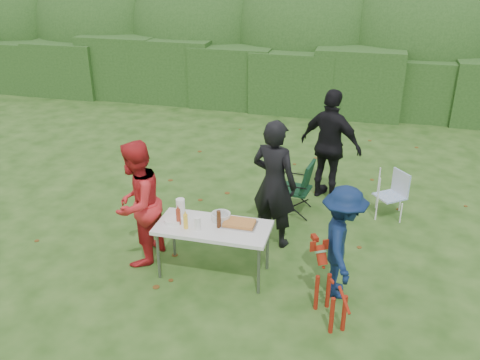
% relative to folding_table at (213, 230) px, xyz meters
% --- Properties ---
extents(ground, '(80.00, 80.00, 0.00)m').
position_rel_folding_table_xyz_m(ground, '(-0.18, 0.02, -0.69)').
color(ground, '#1E4211').
extents(hedge_row, '(22.00, 1.40, 1.70)m').
position_rel_folding_table_xyz_m(hedge_row, '(-0.18, 8.02, 0.16)').
color(hedge_row, '#23471C').
rests_on(hedge_row, ground).
extents(shrub_backdrop, '(20.00, 2.60, 3.20)m').
position_rel_folding_table_xyz_m(shrub_backdrop, '(-0.18, 9.62, 0.91)').
color(shrub_backdrop, '#3D6628').
rests_on(shrub_backdrop, ground).
extents(folding_table, '(1.50, 0.70, 0.74)m').
position_rel_folding_table_xyz_m(folding_table, '(0.00, 0.00, 0.00)').
color(folding_table, silver).
rests_on(folding_table, ground).
extents(person_cook, '(0.81, 0.66, 1.93)m').
position_rel_folding_table_xyz_m(person_cook, '(0.61, 1.01, 0.28)').
color(person_cook, black).
rests_on(person_cook, ground).
extents(person_red_jacket, '(0.75, 0.92, 1.78)m').
position_rel_folding_table_xyz_m(person_red_jacket, '(-1.10, 0.08, 0.20)').
color(person_red_jacket, red).
rests_on(person_red_jacket, ground).
extents(person_black_puffy, '(1.24, 0.91, 1.95)m').
position_rel_folding_table_xyz_m(person_black_puffy, '(1.26, 2.74, 0.29)').
color(person_black_puffy, black).
rests_on(person_black_puffy, ground).
extents(child, '(0.67, 1.03, 1.50)m').
position_rel_folding_table_xyz_m(child, '(1.67, -0.01, 0.06)').
color(child, '#0C1D42').
rests_on(child, ground).
extents(dog, '(0.74, 0.93, 0.83)m').
position_rel_folding_table_xyz_m(dog, '(1.61, -0.56, -0.27)').
color(dog, maroon).
rests_on(dog, ground).
extents(camping_chair, '(0.65, 0.65, 0.92)m').
position_rel_folding_table_xyz_m(camping_chair, '(0.77, 2.05, -0.22)').
color(camping_chair, black).
rests_on(camping_chair, ground).
extents(lawn_chair, '(0.64, 0.64, 0.77)m').
position_rel_folding_table_xyz_m(lawn_chair, '(2.31, 2.30, -0.30)').
color(lawn_chair, '#4979BC').
rests_on(lawn_chair, ground).
extents(food_tray, '(0.45, 0.30, 0.02)m').
position_rel_folding_table_xyz_m(food_tray, '(0.33, 0.10, 0.06)').
color(food_tray, '#B7B7BA').
rests_on(food_tray, folding_table).
extents(focaccia_bread, '(0.40, 0.26, 0.04)m').
position_rel_folding_table_xyz_m(focaccia_bread, '(0.33, 0.10, 0.09)').
color(focaccia_bread, '#C97C3A').
rests_on(focaccia_bread, food_tray).
extents(mustard_bottle, '(0.06, 0.06, 0.20)m').
position_rel_folding_table_xyz_m(mustard_bottle, '(-0.32, -0.14, 0.15)').
color(mustard_bottle, yellow).
rests_on(mustard_bottle, folding_table).
extents(ketchup_bottle, '(0.06, 0.06, 0.22)m').
position_rel_folding_table_xyz_m(ketchup_bottle, '(-0.45, -0.07, 0.16)').
color(ketchup_bottle, '#9C331D').
rests_on(ketchup_bottle, folding_table).
extents(beer_bottle, '(0.06, 0.06, 0.24)m').
position_rel_folding_table_xyz_m(beer_bottle, '(0.09, -0.01, 0.17)').
color(beer_bottle, '#47230F').
rests_on(beer_bottle, folding_table).
extents(paper_towel_roll, '(0.12, 0.12, 0.26)m').
position_rel_folding_table_xyz_m(paper_towel_roll, '(-0.50, 0.14, 0.18)').
color(paper_towel_roll, white).
rests_on(paper_towel_roll, folding_table).
extents(cup_stack, '(0.08, 0.08, 0.18)m').
position_rel_folding_table_xyz_m(cup_stack, '(-0.16, -0.14, 0.14)').
color(cup_stack, white).
rests_on(cup_stack, folding_table).
extents(pasta_bowl, '(0.26, 0.26, 0.10)m').
position_rel_folding_table_xyz_m(pasta_bowl, '(0.05, 0.18, 0.10)').
color(pasta_bowl, silver).
rests_on(pasta_bowl, folding_table).
extents(plate_stack, '(0.24, 0.24, 0.05)m').
position_rel_folding_table_xyz_m(plate_stack, '(-0.54, -0.04, 0.08)').
color(plate_stack, white).
rests_on(plate_stack, folding_table).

